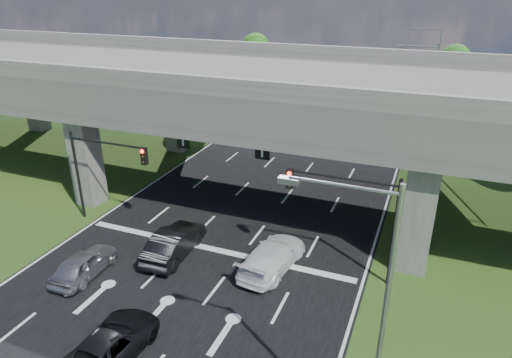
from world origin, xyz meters
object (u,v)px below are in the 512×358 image
Objects in this scene: signal_left at (102,164)px; car_silver at (84,264)px; streetlight_near at (370,312)px; car_trailing at (110,345)px; streetlight_far at (426,94)px; streetlight_beyond at (433,64)px; car_white at (272,256)px; signal_right at (352,206)px; car_dark at (174,243)px.

signal_left is 1.42× the size of car_silver.
car_trailing is at bearing 178.51° from streetlight_near.
streetlight_far is at bearing 90.00° from streetlight_near.
streetlight_beyond is at bearing 63.57° from signal_left.
signal_left is 12.23m from car_white.
streetlight_beyond is at bearing -101.56° from car_trailing.
car_white is (-6.21, -21.00, -5.04)m from streetlight_far.
streetlight_beyond is 37.85m from car_white.
streetlight_beyond is (2.27, 36.06, 1.66)m from signal_right.
car_dark is at bearing -16.69° from signal_left.
streetlight_beyond is 1.99× the size of car_dark.
signal_left is at bearing -131.78° from streetlight_far.
signal_right reaches higher than car_white.
streetlight_beyond is at bearing -92.72° from car_white.
signal_left is 0.60× the size of streetlight_beyond.
streetlight_far is 16.00m from streetlight_beyond.
car_dark is (-11.90, -21.86, -4.99)m from streetlight_far.
signal_left reaches higher than car_silver.
signal_left is 0.60× the size of streetlight_far.
streetlight_far reaches higher than car_white.
signal_left reaches higher than car_white.
streetlight_beyond is at bearing -112.88° from car_silver.
streetlight_beyond is (17.92, 36.06, 1.66)m from signal_left.
car_silver is (-15.35, 4.60, -5.10)m from streetlight_near.
signal_right is 0.60× the size of streetlight_far.
streetlight_near is at bearing -90.00° from streetlight_beyond.
streetlight_beyond is (0.00, 16.00, 0.00)m from streetlight_far.
signal_right is 1.00× the size of signal_left.
car_white is (11.71, -0.94, -3.38)m from signal_left.
car_dark is at bearing -107.44° from streetlight_beyond.
streetlight_far is 2.37× the size of car_silver.
car_silver is 0.79× the size of car_white.
signal_right is 20.25m from streetlight_far.
signal_left reaches higher than car_dark.
streetlight_near is 1.00× the size of streetlight_beyond.
streetlight_far reaches higher than car_trailing.
car_dark is at bearing -169.37° from signal_right.
streetlight_beyond reaches higher than signal_left.
signal_left is at bearing -66.82° from car_silver.
signal_right is at bearing -93.61° from streetlight_beyond.
car_dark reaches higher than car_silver.
car_white is at bearing -156.81° from car_silver.
car_white is at bearing -106.48° from streetlight_far.
streetlight_far is 31.87m from car_trailing.
streetlight_near and streetlight_far have the same top height.
signal_right reaches higher than car_dark.
car_white is at bearing -4.60° from signal_left.
streetlight_beyond reaches higher than car_trailing.
car_silver is at bearing -121.14° from streetlight_far.
streetlight_far is 22.47m from car_white.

